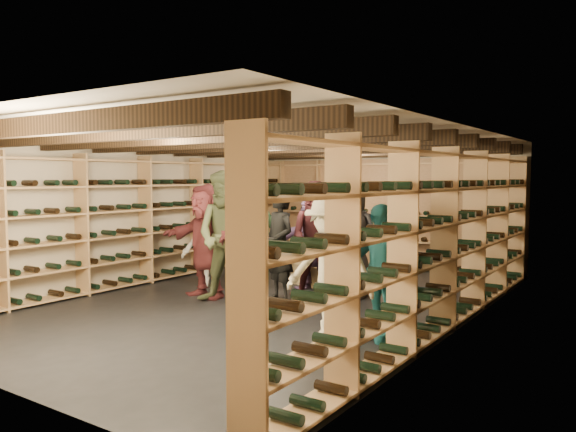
% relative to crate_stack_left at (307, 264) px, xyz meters
% --- Properties ---
extents(ground, '(8.00, 8.00, 0.00)m').
position_rel_crate_stack_left_xyz_m(ground, '(0.20, -1.38, -0.34)').
color(ground, black).
rests_on(ground, ground).
extents(walls, '(5.52, 8.02, 2.40)m').
position_rel_crate_stack_left_xyz_m(walls, '(0.20, -1.38, 0.86)').
color(walls, '#B5A58D').
rests_on(walls, ground).
extents(ceiling, '(5.50, 8.00, 0.01)m').
position_rel_crate_stack_left_xyz_m(ceiling, '(0.20, -1.38, 2.06)').
color(ceiling, beige).
rests_on(ceiling, walls).
extents(ceiling_joists, '(5.40, 7.12, 0.18)m').
position_rel_crate_stack_left_xyz_m(ceiling_joists, '(0.20, -1.38, 1.92)').
color(ceiling_joists, black).
rests_on(ceiling_joists, ground).
extents(wine_rack_left, '(0.32, 7.50, 2.15)m').
position_rel_crate_stack_left_xyz_m(wine_rack_left, '(-2.37, -1.38, 0.74)').
color(wine_rack_left, '#AA7F52').
rests_on(wine_rack_left, ground).
extents(wine_rack_right, '(0.32, 7.50, 2.15)m').
position_rel_crate_stack_left_xyz_m(wine_rack_right, '(2.77, -1.38, 0.74)').
color(wine_rack_right, '#AA7F52').
rests_on(wine_rack_right, ground).
extents(wine_rack_back, '(4.70, 0.30, 2.15)m').
position_rel_crate_stack_left_xyz_m(wine_rack_back, '(0.20, 2.45, 0.73)').
color(wine_rack_back, '#AA7F52').
rests_on(wine_rack_back, ground).
extents(crate_stack_left, '(0.58, 0.48, 0.68)m').
position_rel_crate_stack_left_xyz_m(crate_stack_left, '(0.00, 0.00, 0.00)').
color(crate_stack_left, tan).
rests_on(crate_stack_left, ground).
extents(crate_stack_right, '(0.57, 0.44, 0.34)m').
position_rel_crate_stack_left_xyz_m(crate_stack_right, '(0.27, -0.08, -0.17)').
color(crate_stack_right, tan).
rests_on(crate_stack_right, ground).
extents(crate_loose, '(0.58, 0.47, 0.17)m').
position_rel_crate_stack_left_xyz_m(crate_loose, '(0.65, -0.08, -0.25)').
color(crate_loose, tan).
rests_on(crate_loose, ground).
extents(person_1, '(0.69, 0.59, 1.62)m').
position_rel_crate_stack_left_xyz_m(person_1, '(0.35, -1.32, 0.47)').
color(person_1, black).
rests_on(person_1, ground).
extents(person_2, '(1.09, 0.96, 1.89)m').
position_rel_crate_stack_left_xyz_m(person_2, '(-0.21, -1.81, 0.61)').
color(person_2, '#535C39').
rests_on(person_2, ground).
extents(person_3, '(1.09, 0.69, 1.61)m').
position_rel_crate_stack_left_xyz_m(person_3, '(1.89, -2.53, 0.47)').
color(person_3, '#C2B797').
rests_on(person_3, ground).
extents(person_4, '(0.96, 0.65, 1.51)m').
position_rel_crate_stack_left_xyz_m(person_4, '(2.36, -2.24, 0.41)').
color(person_4, teal).
rests_on(person_4, ground).
extents(person_5, '(1.63, 0.72, 1.70)m').
position_rel_crate_stack_left_xyz_m(person_5, '(-0.74, -1.67, 0.51)').
color(person_5, maroon).
rests_on(person_5, ground).
extents(person_6, '(0.83, 0.60, 1.56)m').
position_rel_crate_stack_left_xyz_m(person_6, '(-1.26, -0.22, 0.44)').
color(person_6, '#1F1B45').
rests_on(person_6, ground).
extents(person_8, '(1.01, 0.89, 1.74)m').
position_rel_crate_stack_left_xyz_m(person_8, '(0.69, -0.83, 0.53)').
color(person_8, '#491B22').
rests_on(person_8, ground).
extents(person_9, '(1.08, 0.82, 1.48)m').
position_rel_crate_stack_left_xyz_m(person_9, '(-1.14, -1.15, 0.40)').
color(person_9, beige).
rests_on(person_9, ground).
extents(person_10, '(0.96, 0.54, 1.55)m').
position_rel_crate_stack_left_xyz_m(person_10, '(-0.72, -0.38, 0.44)').
color(person_10, '#244328').
rests_on(person_10, ground).
extents(person_11, '(1.51, 0.67, 1.57)m').
position_rel_crate_stack_left_xyz_m(person_11, '(0.33, -0.36, 0.45)').
color(person_11, slate).
rests_on(person_11, ground).
extents(person_12, '(0.95, 0.71, 1.76)m').
position_rel_crate_stack_left_xyz_m(person_12, '(1.04, -0.40, 0.54)').
color(person_12, '#323135').
rests_on(person_12, ground).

